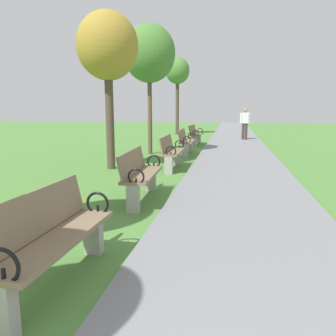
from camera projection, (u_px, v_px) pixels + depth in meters
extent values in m
cube|color=slate|center=(235.00, 140.00, 16.97)|extent=(2.61, 44.00, 0.02)
cube|color=#7A664C|center=(57.00, 239.00, 2.97)|extent=(0.49, 1.61, 0.05)
cube|color=#7A664C|center=(36.00, 213.00, 2.97)|extent=(0.17, 1.60, 0.40)
cube|color=#99968E|center=(2.00, 312.00, 2.31)|extent=(0.20, 0.13, 0.45)
cube|color=#99968E|center=(93.00, 235.00, 3.73)|extent=(0.20, 0.13, 0.45)
torus|color=black|center=(3.00, 266.00, 2.21)|extent=(0.27, 0.04, 0.27)
cylinder|color=black|center=(4.00, 277.00, 2.22)|extent=(0.03, 0.03, 0.12)
torus|color=black|center=(98.00, 203.00, 3.67)|extent=(0.27, 0.04, 0.27)
cylinder|color=black|center=(98.00, 210.00, 3.69)|extent=(0.03, 0.03, 0.12)
cube|color=#7A664C|center=(143.00, 174.00, 5.87)|extent=(0.52, 1.62, 0.05)
cube|color=#7A664C|center=(132.00, 162.00, 5.86)|extent=(0.20, 1.60, 0.40)
cube|color=#99968E|center=(133.00, 199.00, 5.19)|extent=(0.21, 0.13, 0.45)
cube|color=#99968E|center=(151.00, 179.00, 6.64)|extent=(0.21, 0.13, 0.45)
torus|color=black|center=(136.00, 177.00, 5.10)|extent=(0.27, 0.04, 0.27)
cylinder|color=black|center=(136.00, 182.00, 5.12)|extent=(0.03, 0.03, 0.12)
torus|color=black|center=(154.00, 161.00, 6.58)|extent=(0.27, 0.04, 0.27)
cylinder|color=black|center=(154.00, 165.00, 6.60)|extent=(0.03, 0.03, 0.12)
cube|color=#7A664C|center=(173.00, 152.00, 8.95)|extent=(0.46, 1.61, 0.05)
cube|color=#7A664C|center=(166.00, 143.00, 8.94)|extent=(0.15, 1.60, 0.40)
cube|color=#99968E|center=(169.00, 165.00, 8.27)|extent=(0.20, 0.12, 0.45)
cube|color=#99968E|center=(177.00, 157.00, 9.71)|extent=(0.20, 0.12, 0.45)
torus|color=black|center=(171.00, 151.00, 8.18)|extent=(0.27, 0.03, 0.27)
cylinder|color=black|center=(171.00, 154.00, 8.19)|extent=(0.03, 0.03, 0.12)
torus|color=black|center=(179.00, 145.00, 9.65)|extent=(0.27, 0.03, 0.27)
cylinder|color=black|center=(179.00, 147.00, 9.67)|extent=(0.03, 0.03, 0.12)
cube|color=#7A664C|center=(187.00, 141.00, 11.84)|extent=(0.47, 1.61, 0.05)
cube|color=#7A664C|center=(182.00, 135.00, 11.84)|extent=(0.16, 1.60, 0.40)
cube|color=#99968E|center=(185.00, 151.00, 11.17)|extent=(0.20, 0.12, 0.45)
cube|color=#99968E|center=(189.00, 146.00, 12.61)|extent=(0.20, 0.12, 0.45)
torus|color=black|center=(187.00, 140.00, 11.08)|extent=(0.27, 0.04, 0.27)
cylinder|color=black|center=(187.00, 142.00, 11.09)|extent=(0.03, 0.03, 0.12)
torus|color=black|center=(191.00, 136.00, 12.55)|extent=(0.27, 0.04, 0.27)
cylinder|color=black|center=(191.00, 138.00, 12.57)|extent=(0.03, 0.03, 0.12)
cube|color=#7A664C|center=(196.00, 134.00, 14.93)|extent=(0.50, 1.62, 0.05)
cube|color=#7A664C|center=(192.00, 129.00, 14.93)|extent=(0.18, 1.60, 0.40)
cube|color=#99968E|center=(194.00, 142.00, 14.26)|extent=(0.20, 0.13, 0.45)
cube|color=#99968E|center=(199.00, 139.00, 15.68)|extent=(0.20, 0.13, 0.45)
torus|color=black|center=(195.00, 133.00, 14.16)|extent=(0.27, 0.04, 0.27)
cylinder|color=black|center=(195.00, 135.00, 14.18)|extent=(0.03, 0.03, 0.12)
torus|color=black|center=(200.00, 131.00, 15.62)|extent=(0.27, 0.04, 0.27)
cylinder|color=black|center=(200.00, 133.00, 15.64)|extent=(0.03, 0.03, 0.12)
cylinder|color=#4C3D2D|center=(110.00, 120.00, 8.84)|extent=(0.22, 0.22, 2.68)
ellipsoid|color=olive|center=(108.00, 46.00, 8.50)|extent=(1.60, 1.60, 1.76)
cylinder|color=brown|center=(150.00, 114.00, 11.78)|extent=(0.15, 0.15, 2.89)
ellipsoid|color=#477A33|center=(149.00, 53.00, 11.41)|extent=(1.81, 1.81, 1.99)
cylinder|color=#4C3D2D|center=(177.00, 107.00, 20.90)|extent=(0.22, 0.22, 3.45)
ellipsoid|color=#477A33|center=(177.00, 71.00, 20.50)|extent=(1.49, 1.49, 1.64)
cylinder|color=#3D3328|center=(246.00, 131.00, 17.34)|extent=(0.14, 0.14, 0.85)
cylinder|color=#3D3328|center=(243.00, 131.00, 17.35)|extent=(0.14, 0.14, 0.85)
cube|color=white|center=(245.00, 118.00, 17.22)|extent=(0.36, 0.26, 0.56)
sphere|color=#9E7051|center=(245.00, 110.00, 17.15)|extent=(0.20, 0.20, 0.20)
cylinder|color=white|center=(249.00, 118.00, 17.20)|extent=(0.09, 0.09, 0.52)
cylinder|color=white|center=(241.00, 118.00, 17.23)|extent=(0.09, 0.09, 0.52)
cylinder|color=#AD6B23|center=(240.00, 154.00, 11.76)|extent=(0.16, 0.16, 0.00)
cylinder|color=#93511E|center=(29.00, 230.00, 4.50)|extent=(0.07, 0.07, 0.00)
cylinder|color=brown|center=(206.00, 149.00, 13.31)|extent=(0.11, 0.11, 0.00)
cylinder|color=#AD6B23|center=(84.00, 198.00, 6.05)|extent=(0.10, 0.10, 0.00)
cylinder|color=brown|center=(244.00, 143.00, 15.74)|extent=(0.14, 0.14, 0.00)
cylinder|color=#BC842D|center=(178.00, 139.00, 17.75)|extent=(0.12, 0.12, 0.00)
cylinder|color=brown|center=(180.00, 156.00, 11.47)|extent=(0.12, 0.12, 0.00)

